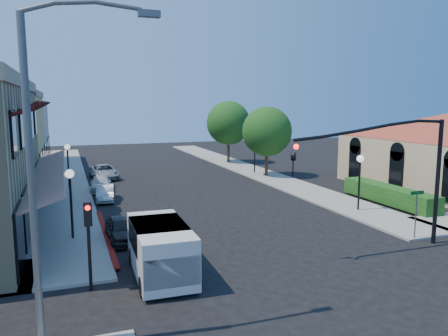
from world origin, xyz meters
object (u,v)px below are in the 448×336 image
object	(u,v)px
street_tree_b	(228,123)
secondary_signal	(88,230)
lamppost_left_far	(68,155)
parked_car_b	(105,193)
signal_mast_arm	(403,162)
lamppost_left_near	(70,186)
lamppost_right_near	(360,169)
parked_car_d	(104,172)
cobra_streetlight	(44,160)
street_tree_a	(267,131)
parked_car_a	(122,229)
parked_car_c	(101,184)
street_name_sign	(416,207)
white_van	(161,247)
lamppost_right_far	(255,145)

from	to	relation	value
street_tree_b	secondary_signal	size ratio (longest dim) A/B	2.11
lamppost_left_far	parked_car_b	xyz separation A→B (m)	(2.30, -5.40, -2.18)
street_tree_b	signal_mast_arm	bearing A→B (deg)	-95.51
lamppost_left_near	lamppost_right_near	distance (m)	17.00
parked_car_b	parked_car_d	xyz separation A→B (m)	(0.73, 9.40, 0.08)
signal_mast_arm	cobra_streetlight	world-z (taller)	cobra_streetlight
street_tree_a	parked_car_a	bearing A→B (deg)	-135.15
parked_car_c	street_name_sign	bearing A→B (deg)	-47.68
cobra_streetlight	lamppost_left_near	xyz separation A→B (m)	(0.65, 10.00, -2.53)
street_tree_b	parked_car_b	size ratio (longest dim) A/B	2.08
street_tree_a	secondary_signal	xyz separation A→B (m)	(-16.80, -20.59, -1.88)
white_van	parked_car_a	distance (m)	5.23
lamppost_right_far	white_van	size ratio (longest dim) A/B	0.75
street_tree_b	parked_car_b	xyz separation A→B (m)	(-15.00, -15.40, -3.99)
parked_car_c	white_van	bearing A→B (deg)	-82.02
parked_car_b	parked_car_c	bearing A→B (deg)	94.58
lamppost_right_near	white_van	world-z (taller)	lamppost_right_near
parked_car_c	street_tree_a	bearing A→B (deg)	11.56
parked_car_c	parked_car_d	distance (m)	5.70
secondary_signal	lamppost_right_near	distance (m)	17.77
white_van	parked_car_a	world-z (taller)	white_van
cobra_streetlight	lamppost_right_near	xyz separation A→B (m)	(17.65, 10.00, -2.53)
street_tree_a	lamppost_right_far	xyz separation A→B (m)	(-0.30, 2.00, -1.46)
street_tree_b	parked_car_c	bearing A→B (deg)	-142.15
lamppost_left_far	parked_car_b	bearing A→B (deg)	-66.92
street_tree_a	street_name_sign	size ratio (longest dim) A/B	2.59
lamppost_right_near	white_van	distance (m)	15.17
signal_mast_arm	cobra_streetlight	size ratio (longest dim) A/B	0.86
white_van	parked_car_c	bearing A→B (deg)	92.71
street_tree_a	street_name_sign	xyz separation A→B (m)	(-1.30, -19.80, -2.50)
lamppost_right_far	parked_car_c	distance (m)	15.30
signal_mast_arm	parked_car_b	size ratio (longest dim) A/B	2.37
street_name_sign	parked_car_a	distance (m)	14.58
lamppost_left_near	parked_car_d	world-z (taller)	lamppost_left_near
street_tree_a	lamppost_right_near	bearing A→B (deg)	-91.23
street_tree_a	parked_car_d	bearing A→B (deg)	164.34
lamppost_left_near	white_van	size ratio (longest dim) A/B	0.75
lamppost_left_near	parked_car_a	bearing A→B (deg)	-21.88
street_tree_b	cobra_streetlight	xyz separation A→B (m)	(-17.95, -34.00, 0.72)
parked_car_a	parked_car_c	xyz separation A→B (m)	(0.00, 13.27, -0.05)
lamppost_left_near	parked_car_b	bearing A→B (deg)	75.03
parked_car_d	lamppost_left_far	bearing A→B (deg)	-133.01
lamppost_right_far	street_name_sign	bearing A→B (deg)	-92.63
cobra_streetlight	parked_car_c	bearing A→B (deg)	82.48
signal_mast_arm	secondary_signal	size ratio (longest dim) A/B	2.41
cobra_streetlight	lamppost_left_far	xyz separation A→B (m)	(0.65, 24.00, -2.53)
street_tree_a	parked_car_a	size ratio (longest dim) A/B	1.83
lamppost_right_far	parked_car_a	bearing A→B (deg)	-130.98
signal_mast_arm	parked_car_a	xyz separation A→B (m)	(-12.06, 5.58, -3.48)
lamppost_left_far	street_name_sign	bearing A→B (deg)	-51.06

